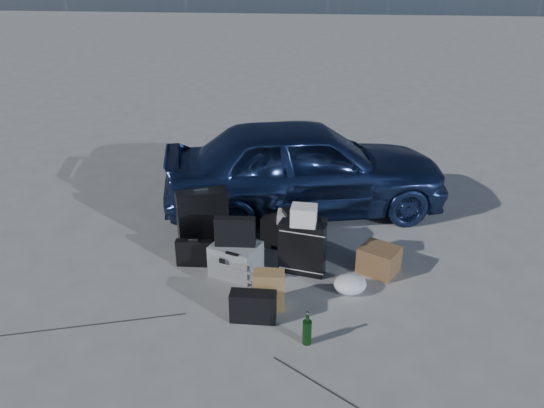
# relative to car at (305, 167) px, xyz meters

# --- Properties ---
(ground) EXTENTS (60.00, 60.00, 0.00)m
(ground) POSITION_rel_car_xyz_m (-0.32, -2.21, -0.62)
(ground) COLOR #ABAAA6
(ground) RESTS_ON ground
(car) EXTENTS (3.90, 2.34, 1.24)m
(car) POSITION_rel_car_xyz_m (0.00, 0.00, 0.00)
(car) COLOR navy
(car) RESTS_ON ground
(pelican_case) EXTENTS (0.58, 0.52, 0.35)m
(pelican_case) POSITION_rel_car_xyz_m (-0.63, -1.66, -0.45)
(pelican_case) COLOR #979A9C
(pelican_case) RESTS_ON ground
(laptop_bag) EXTENTS (0.43, 0.13, 0.32)m
(laptop_bag) POSITION_rel_car_xyz_m (-0.63, -1.68, -0.12)
(laptop_bag) COLOR black
(laptop_bag) RESTS_ON pelican_case
(briefcase) EXTENTS (0.40, 0.11, 0.31)m
(briefcase) POSITION_rel_car_xyz_m (-1.11, -1.57, -0.47)
(briefcase) COLOR black
(briefcase) RESTS_ON ground
(suitcase_left) EXTENTS (0.60, 0.41, 0.74)m
(suitcase_left) POSITION_rel_car_xyz_m (-1.09, -1.21, -0.25)
(suitcase_left) COLOR black
(suitcase_left) RESTS_ON ground
(suitcase_right) EXTENTS (0.51, 0.27, 0.59)m
(suitcase_right) POSITION_rel_car_xyz_m (0.07, -1.57, -0.33)
(suitcase_right) COLOR black
(suitcase_right) RESTS_ON ground
(white_carton) EXTENTS (0.27, 0.22, 0.21)m
(white_carton) POSITION_rel_car_xyz_m (0.07, -1.59, 0.07)
(white_carton) COLOR white
(white_carton) RESTS_ON suitcase_right
(duffel_bag) EXTENTS (0.77, 0.46, 0.36)m
(duffel_bag) POSITION_rel_car_xyz_m (-0.06, -1.01, -0.44)
(duffel_bag) COLOR black
(duffel_bag) RESTS_ON ground
(flat_box_white) EXTENTS (0.41, 0.32, 0.07)m
(flat_box_white) POSITION_rel_car_xyz_m (-0.06, -1.03, -0.23)
(flat_box_white) COLOR white
(flat_box_white) RESTS_ON duffel_bag
(flat_box_black) EXTENTS (0.33, 0.29, 0.06)m
(flat_box_black) POSITION_rel_car_xyz_m (-0.05, -1.02, -0.16)
(flat_box_black) COLOR black
(flat_box_black) RESTS_ON flat_box_white
(kraft_bag) EXTENTS (0.30, 0.19, 0.39)m
(kraft_bag) POSITION_rel_car_xyz_m (-0.21, -2.24, -0.42)
(kraft_bag) COLOR #AF814C
(kraft_bag) RESTS_ON ground
(cardboard_box) EXTENTS (0.50, 0.48, 0.29)m
(cardboard_box) POSITION_rel_car_xyz_m (0.89, -1.47, -0.48)
(cardboard_box) COLOR brown
(cardboard_box) RESTS_ON ground
(plastic_bag) EXTENTS (0.43, 0.40, 0.19)m
(plastic_bag) POSITION_rel_car_xyz_m (0.58, -1.90, -0.53)
(plastic_bag) COLOR white
(plastic_bag) RESTS_ON ground
(messenger_bag) EXTENTS (0.43, 0.17, 0.30)m
(messenger_bag) POSITION_rel_car_xyz_m (-0.33, -2.46, -0.47)
(messenger_bag) COLOR black
(messenger_bag) RESTS_ON ground
(green_bottle) EXTENTS (0.10, 0.10, 0.32)m
(green_bottle) POSITION_rel_car_xyz_m (0.19, -2.74, -0.46)
(green_bottle) COLOR black
(green_bottle) RESTS_ON ground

